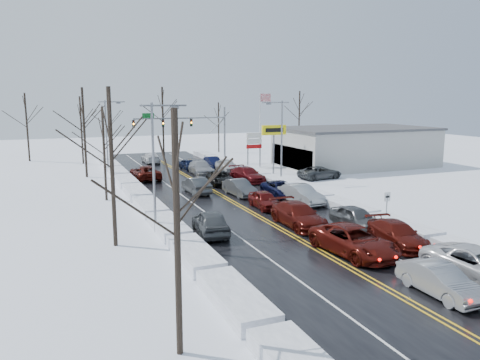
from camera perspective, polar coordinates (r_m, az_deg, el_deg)
name	(u,v)px	position (r m, az deg, el deg)	size (l,w,h in m)	color
ground	(245,209)	(39.70, 0.64, -3.56)	(160.00, 160.00, 0.00)	white
road_surface	(237,204)	(41.50, -0.43, -2.96)	(14.00, 84.00, 0.01)	black
snow_bank_left	(151,212)	(39.42, -10.77, -3.85)	(1.91, 72.00, 0.72)	white
snow_bank_right	(311,197)	(44.80, 8.65, -2.11)	(1.91, 72.00, 0.72)	white
traffic_signal_mast	(191,125)	(66.29, -6.01, 6.65)	(13.28, 0.39, 8.00)	slate
tires_plus_sign	(274,133)	(57.67, 4.15, 5.69)	(3.20, 0.34, 6.00)	slate
used_vehicles_sign	(254,143)	(63.24, 1.72, 4.57)	(2.20, 0.22, 4.65)	slate
speed_limit_sign	(387,202)	(36.81, 17.49, -2.52)	(0.55, 0.09, 2.35)	slate
flagpole	(261,120)	(72.24, 2.57, 7.32)	(1.87, 1.20, 10.00)	silver
dealership_building	(355,147)	(66.56, 13.84, 3.99)	(20.40, 12.40, 5.30)	#A1A19D
streetlight_ne	(280,135)	(51.32, 4.91, 5.50)	(3.20, 0.25, 9.00)	slate
streetlight_sw	(156,157)	(32.52, -10.18, 2.77)	(3.20, 0.25, 9.00)	slate
streetlight_nw	(108,131)	(60.09, -15.80, 5.82)	(3.20, 0.25, 9.00)	slate
tree_left_a	(176,187)	(16.36, -7.81, -0.81)	(3.60, 3.60, 9.00)	#2D231C
tree_left_b	(111,136)	(29.88, -15.50, 5.16)	(4.00, 4.00, 10.00)	#2D231C
tree_left_c	(103,136)	(43.94, -16.32, 5.20)	(3.40, 3.40, 8.50)	#2D231C
tree_left_d	(83,115)	(57.74, -18.55, 7.54)	(4.20, 4.20, 10.50)	#2D231C
tree_left_e	(81,117)	(69.76, -18.85, 7.29)	(3.80, 3.80, 9.50)	#2D231C
tree_far_a	(26,114)	(75.68, -24.63, 7.36)	(4.00, 4.00, 10.00)	#2D231C
tree_far_b	(110,117)	(77.16, -15.57, 7.41)	(3.60, 3.60, 9.00)	#2D231C
tree_far_c	(163,108)	(76.50, -9.42, 8.67)	(4.40, 4.40, 11.00)	#2D231C
tree_far_d	(219,118)	(80.78, -2.63, 7.62)	(3.40, 3.40, 8.50)	#2D231C
tree_far_e	(299,108)	(87.82, 7.25, 8.65)	(4.20, 4.20, 10.50)	#2D231C
queued_car_1	(439,295)	(24.95, 23.08, -12.78)	(1.58, 4.52, 1.49)	gray
queued_car_2	(353,254)	(29.38, 13.66, -8.79)	(2.84, 6.15, 1.71)	#4F100A
queued_car_3	(298,226)	(34.84, 7.08, -5.58)	(2.37, 5.83, 1.69)	#4B0E0A
queued_car_4	(264,208)	(40.02, 3.01, -3.47)	(1.75, 4.34, 1.48)	#4B0B0A
queued_car_5	(240,196)	(45.10, -0.06, -1.91)	(1.65, 4.72, 1.56)	#444649
queued_car_6	(221,185)	(50.78, -2.39, -0.57)	(2.40, 5.20, 1.45)	black
queued_car_7	(201,175)	(57.57, -4.76, 0.67)	(2.35, 5.78, 1.68)	gray
queued_car_8	(189,170)	(61.57, -6.27, 1.26)	(1.63, 4.04, 1.38)	black
queued_car_10	(479,281)	(27.58, 27.08, -10.90)	(2.80, 6.07, 1.69)	silver
queued_car_11	(397,245)	(31.79, 18.54, -7.58)	(2.12, 5.21, 1.51)	#4B0F0A
queued_car_12	(356,228)	(35.01, 13.92, -5.73)	(1.88, 4.68, 1.59)	#44474A
queued_car_13	(301,203)	(42.12, 7.43, -2.85)	(1.78, 5.12, 1.69)	#9FA2A7
queued_car_14	(281,196)	(44.96, 4.99, -1.99)	(2.38, 5.17, 1.44)	black
queued_car_15	(247,182)	(52.55, 0.91, -0.20)	(2.26, 5.55, 1.61)	#500A0E
queued_car_16	(227,173)	(58.88, -1.61, 0.91)	(1.99, 4.95, 1.69)	#BCBCBE
queued_car_17	(213,168)	(63.20, -3.30, 1.53)	(1.53, 4.39, 1.45)	black
oncoming_car_0	(196,193)	(46.41, -5.34, -1.61)	(1.68, 4.82, 1.59)	#404345
oncoming_car_1	(145,179)	(54.99, -11.46, 0.06)	(2.70, 5.86, 1.63)	#4C100A
oncoming_car_2	(151,163)	(68.84, -10.79, 2.07)	(2.11, 5.19, 1.51)	white
oncoming_car_3	(211,234)	(32.65, -3.60, -6.60)	(2.03, 5.06, 1.72)	#434649
parked_car_0	(320,179)	(55.15, 9.71, 0.15)	(2.45, 5.30, 1.47)	#393C3E
parked_car_1	(320,171)	(60.87, 9.78, 1.07)	(1.93, 4.74, 1.38)	#45474B
parked_car_2	(284,165)	(65.70, 5.37, 1.82)	(1.76, 4.37, 1.49)	#530B10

